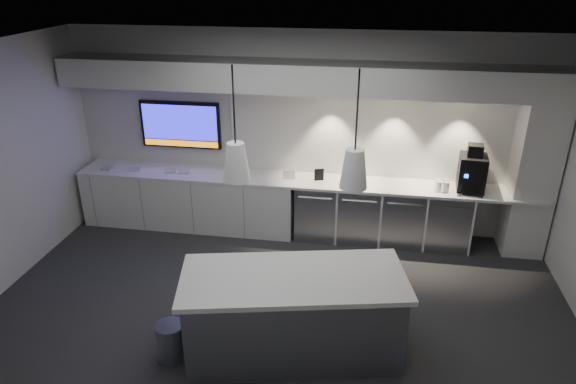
% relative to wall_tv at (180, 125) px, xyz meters
% --- Properties ---
extents(floor, '(7.00, 7.00, 0.00)m').
position_rel_wall_tv_xyz_m(floor, '(1.90, -2.45, -1.56)').
color(floor, '#2B2B2D').
rests_on(floor, ground).
extents(ceiling, '(7.00, 7.00, 0.00)m').
position_rel_wall_tv_xyz_m(ceiling, '(1.90, -2.45, 1.44)').
color(ceiling, black).
rests_on(ceiling, wall_back).
extents(wall_back, '(7.00, 0.00, 7.00)m').
position_rel_wall_tv_xyz_m(wall_back, '(1.90, 0.05, -0.06)').
color(wall_back, silver).
rests_on(wall_back, floor).
extents(wall_front, '(7.00, 0.00, 7.00)m').
position_rel_wall_tv_xyz_m(wall_front, '(1.90, -4.95, -0.06)').
color(wall_front, silver).
rests_on(wall_front, floor).
extents(back_counter, '(6.80, 0.65, 0.04)m').
position_rel_wall_tv_xyz_m(back_counter, '(1.90, -0.27, -0.68)').
color(back_counter, white).
rests_on(back_counter, left_base_cabinets).
extents(left_base_cabinets, '(3.30, 0.63, 0.86)m').
position_rel_wall_tv_xyz_m(left_base_cabinets, '(0.15, -0.27, -1.13)').
color(left_base_cabinets, white).
rests_on(left_base_cabinets, floor).
extents(fridge_unit_a, '(0.60, 0.61, 0.85)m').
position_rel_wall_tv_xyz_m(fridge_unit_a, '(2.15, -0.27, -1.13)').
color(fridge_unit_a, '#999CA1').
rests_on(fridge_unit_a, floor).
extents(fridge_unit_b, '(0.60, 0.61, 0.85)m').
position_rel_wall_tv_xyz_m(fridge_unit_b, '(2.78, -0.27, -1.13)').
color(fridge_unit_b, '#999CA1').
rests_on(fridge_unit_b, floor).
extents(fridge_unit_c, '(0.60, 0.61, 0.85)m').
position_rel_wall_tv_xyz_m(fridge_unit_c, '(3.41, -0.27, -1.13)').
color(fridge_unit_c, '#999CA1').
rests_on(fridge_unit_c, floor).
extents(fridge_unit_d, '(0.60, 0.61, 0.85)m').
position_rel_wall_tv_xyz_m(fridge_unit_d, '(4.04, -0.27, -1.13)').
color(fridge_unit_d, '#999CA1').
rests_on(fridge_unit_d, floor).
extents(backsplash, '(4.60, 0.03, 1.30)m').
position_rel_wall_tv_xyz_m(backsplash, '(3.10, 0.03, -0.01)').
color(backsplash, white).
rests_on(backsplash, wall_back).
extents(soffit, '(6.90, 0.60, 0.40)m').
position_rel_wall_tv_xyz_m(soffit, '(1.90, -0.25, 0.84)').
color(soffit, white).
rests_on(soffit, wall_back).
extents(column, '(0.55, 0.55, 2.60)m').
position_rel_wall_tv_xyz_m(column, '(5.10, -0.25, -0.26)').
color(column, white).
rests_on(column, floor).
extents(wall_tv, '(1.25, 0.07, 0.72)m').
position_rel_wall_tv_xyz_m(wall_tv, '(0.00, 0.00, 0.00)').
color(wall_tv, black).
rests_on(wall_tv, wall_back).
extents(island, '(2.42, 1.43, 0.96)m').
position_rel_wall_tv_xyz_m(island, '(2.20, -2.91, -1.08)').
color(island, '#999CA1').
rests_on(island, floor).
extents(bin, '(0.39, 0.39, 0.43)m').
position_rel_wall_tv_xyz_m(bin, '(0.95, -3.21, -1.35)').
color(bin, '#999CA1').
rests_on(bin, floor).
extents(coffee_machine, '(0.40, 0.55, 0.66)m').
position_rel_wall_tv_xyz_m(coffee_machine, '(4.30, -0.25, -0.39)').
color(coffee_machine, black).
rests_on(coffee_machine, back_counter).
extents(sign_black, '(0.14, 0.06, 0.18)m').
position_rel_wall_tv_xyz_m(sign_black, '(2.17, -0.28, -0.57)').
color(sign_black, black).
rests_on(sign_black, back_counter).
extents(sign_white, '(0.18, 0.06, 0.14)m').
position_rel_wall_tv_xyz_m(sign_white, '(1.73, -0.31, -0.59)').
color(sign_white, white).
rests_on(sign_white, back_counter).
extents(cup_cluster, '(0.18, 0.18, 0.15)m').
position_rel_wall_tv_xyz_m(cup_cluster, '(3.91, -0.36, -0.58)').
color(cup_cluster, white).
rests_on(cup_cluster, back_counter).
extents(tray_a, '(0.17, 0.17, 0.02)m').
position_rel_wall_tv_xyz_m(tray_a, '(-1.12, -0.35, -0.65)').
color(tray_a, '#B1B1B1').
rests_on(tray_a, back_counter).
extents(tray_b, '(0.20, 0.20, 0.02)m').
position_rel_wall_tv_xyz_m(tray_b, '(-0.68, -0.33, -0.65)').
color(tray_b, '#B1B1B1').
rests_on(tray_b, back_counter).
extents(tray_c, '(0.20, 0.20, 0.02)m').
position_rel_wall_tv_xyz_m(tray_c, '(-0.11, -0.30, -0.65)').
color(tray_c, '#B1B1B1').
rests_on(tray_c, back_counter).
extents(tray_d, '(0.19, 0.19, 0.02)m').
position_rel_wall_tv_xyz_m(tray_d, '(0.11, -0.30, -0.65)').
color(tray_d, '#B1B1B1').
rests_on(tray_d, back_counter).
extents(pendant_left, '(0.25, 0.25, 1.06)m').
position_rel_wall_tv_xyz_m(pendant_left, '(1.66, -2.91, 0.59)').
color(pendant_left, white).
rests_on(pendant_left, ceiling).
extents(pendant_right, '(0.25, 0.25, 1.06)m').
position_rel_wall_tv_xyz_m(pendant_right, '(2.74, -2.91, 0.59)').
color(pendant_right, white).
rests_on(pendant_right, ceiling).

